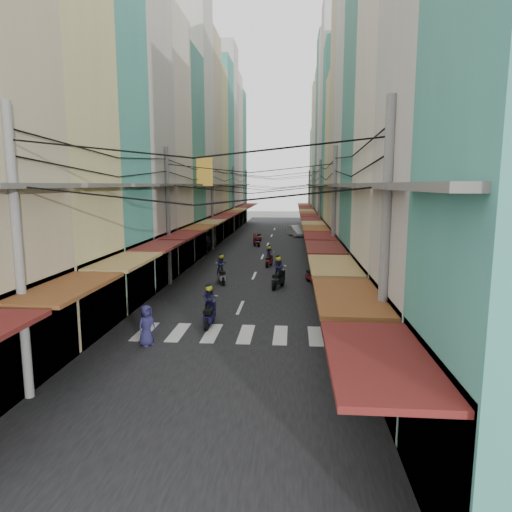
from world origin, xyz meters
The scene contains 15 objects.
ground centered at (0.00, 0.00, 0.00)m, with size 160.00×160.00×0.00m, color slate.
road centered at (0.00, 20.00, 0.01)m, with size 10.00×80.00×0.02m, color black.
sidewalk_left centered at (-6.50, 20.00, 0.03)m, with size 3.00×80.00×0.06m, color slate.
sidewalk_right centered at (6.50, 20.00, 0.03)m, with size 3.00×80.00×0.06m, color slate.
crosswalk centered at (0.00, -6.00, 0.03)m, with size 7.55×2.40×0.01m.
building_row_left centered at (-7.92, 16.56, 9.78)m, with size 7.80×67.67×23.70m.
building_row_right centered at (7.92, 16.45, 9.41)m, with size 7.80×68.98×22.59m.
utility_poles centered at (0.00, 15.01, 6.59)m, with size 10.20×66.13×8.20m.
white_car centered at (2.95, 29.94, 0.00)m, with size 4.50×1.76×1.59m, color silver.
bicycle centered at (5.71, -1.89, 0.00)m, with size 0.65×1.73×1.19m, color black.
moving_scooters centered at (0.07, 5.54, 0.54)m, with size 5.98×30.53×1.96m.
parked_scooters centered at (4.23, -4.32, 0.47)m, with size 13.40×11.82×1.01m.
pedestrians centered at (-3.53, 1.78, 1.00)m, with size 12.51×24.21×2.24m.
market_umbrella centered at (5.86, -5.78, 2.23)m, with size 2.40×2.40×2.53m.
traffic_sign centered at (5.30, -2.52, 2.00)m, with size 0.10×0.61×2.77m.
Camera 1 is at (2.57, -23.69, 6.04)m, focal length 32.00 mm.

